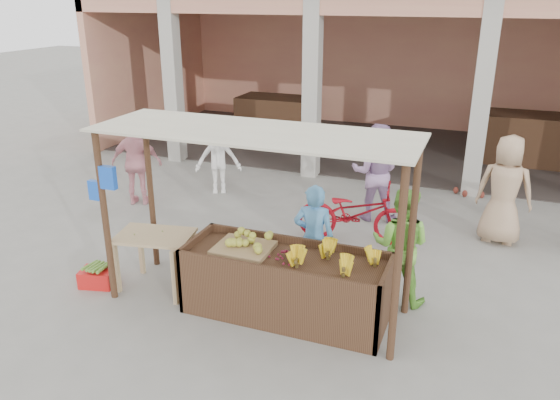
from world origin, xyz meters
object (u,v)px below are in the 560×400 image
at_px(red_crate, 98,277).
at_px(vendor_blue, 314,235).
at_px(vendor_green, 401,243).
at_px(motorcycle, 355,212).
at_px(fruit_stall, 285,287).
at_px(side_table, 155,244).

distance_m(red_crate, vendor_blue, 3.15).
bearing_deg(red_crate, vendor_blue, 4.96).
relative_size(vendor_green, motorcycle, 0.84).
relative_size(fruit_stall, vendor_blue, 1.56).
xyz_separation_m(fruit_stall, side_table, (-1.92, -0.02, 0.29)).
bearing_deg(side_table, vendor_blue, 9.34).
xyz_separation_m(red_crate, vendor_blue, (2.90, 1.00, 0.71)).
bearing_deg(side_table, red_crate, -174.28).
bearing_deg(red_crate, motorcycle, 28.21).
relative_size(red_crate, vendor_blue, 0.28).
xyz_separation_m(red_crate, vendor_green, (4.05, 1.15, 0.73)).
height_order(fruit_stall, side_table, side_table).
bearing_deg(vendor_green, fruit_stall, 38.37).
distance_m(vendor_green, motorcycle, 1.93).
bearing_deg(red_crate, vendor_green, 1.88).
bearing_deg(vendor_blue, red_crate, 12.52).
bearing_deg(side_table, motorcycle, 38.11).
bearing_deg(vendor_blue, side_table, 13.56).
relative_size(fruit_stall, motorcycle, 1.28).
bearing_deg(fruit_stall, vendor_green, 34.61).
bearing_deg(motorcycle, fruit_stall, 165.37).
distance_m(side_table, vendor_green, 3.34).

